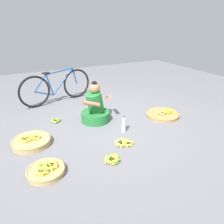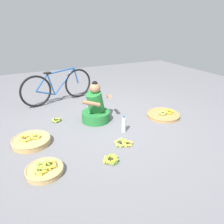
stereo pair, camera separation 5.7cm
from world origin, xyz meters
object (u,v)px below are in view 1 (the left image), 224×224
Objects in this scene: banana_basket_back_center at (163,114)px; loose_bananas_back_left at (112,160)px; water_bottle at (124,124)px; bicycle_leaning at (57,87)px; loose_bananas_near_bicycle at (56,120)px; banana_basket_back_right at (31,142)px; banana_basket_mid_left at (46,170)px; loose_bananas_front_center at (124,143)px; vendor_woman_front at (95,109)px.

banana_basket_back_center reaches higher than loose_bananas_back_left.
bicycle_leaning is at bearing 107.98° from water_bottle.
loose_bananas_near_bicycle is 0.82× the size of loose_bananas_back_left.
banana_basket_mid_left is at bearing -85.74° from banana_basket_back_right.
banana_basket_back_center is at bearing 16.88° from banana_basket_mid_left.
banana_basket_mid_left reaches higher than loose_bananas_front_center.
loose_bananas_back_left is (-1.54, -0.87, -0.01)m from banana_basket_back_center.
loose_bananas_near_bicycle is at bearing 135.94° from water_bottle.
loose_bananas_front_center is at bearing -79.62° from bicycle_leaning.
bicycle_leaning is 8.33× the size of loose_bananas_near_bicycle.
loose_bananas_back_left is at bearing -150.69° from banana_basket_back_center.
banana_basket_back_center is (1.62, -1.72, -0.32)m from bicycle_leaning.
water_bottle is at bearing -10.68° from banana_basket_back_right.
banana_basket_back_center is 2.49m from banana_basket_mid_left.
banana_basket_back_center is 1.77m from loose_bananas_back_left.
bicycle_leaning is 6.87× the size of loose_bananas_back_left.
loose_bananas_near_bicycle is 0.70× the size of water_bottle.
loose_bananas_near_bicycle is (-1.92, 0.69, -0.01)m from banana_basket_back_center.
loose_bananas_front_center is at bearing 7.53° from banana_basket_mid_left.
bicycle_leaning is (-0.37, 1.32, 0.12)m from vendor_woman_front.
bicycle_leaning reaches higher than loose_bananas_front_center.
vendor_woman_front is 1.25m from banana_basket_back_right.
banana_basket_back_right is 1.29m from loose_bananas_back_left.
bicycle_leaning reaches higher than banana_basket_mid_left.
bicycle_leaning is 5.81× the size of loose_bananas_front_center.
water_bottle is (0.21, 0.36, 0.11)m from loose_bananas_front_center.
vendor_woman_front reaches higher than banana_basket_mid_left.
banana_basket_back_right is 2.85× the size of loose_bananas_near_bicycle.
loose_bananas_front_center is (0.72, -1.25, 0.00)m from loose_bananas_near_bicycle.
bicycle_leaning is 2.35m from loose_bananas_front_center.
loose_bananas_back_left is at bearing -46.08° from banana_basket_back_right.
loose_bananas_near_bicycle is (0.46, 1.41, -0.02)m from banana_basket_mid_left.
banana_basket_mid_left is (-0.76, -2.44, -0.31)m from bicycle_leaning.
vendor_woman_front reaches higher than banana_basket_back_right.
banana_basket_mid_left is 1.48m from loose_bananas_near_bicycle.
loose_bananas_front_center is at bearing -154.75° from banana_basket_back_center.
loose_bananas_front_center reaches higher than loose_bananas_near_bicycle.
loose_bananas_front_center is at bearing -87.27° from vendor_woman_front.
bicycle_leaning is 2.93× the size of banana_basket_back_right.
banana_basket_mid_left is 1.62× the size of water_bottle.
bicycle_leaning is 2.57m from banana_basket_mid_left.
banana_basket_back_right is at bearing 169.32° from water_bottle.
banana_basket_mid_left is 1.91× the size of loose_bananas_back_left.
vendor_woman_front reaches higher than loose_bananas_near_bicycle.
banana_basket_back_center reaches higher than loose_bananas_front_center.
vendor_woman_front is 0.76m from loose_bananas_near_bicycle.
loose_bananas_near_bicycle is at bearing 160.34° from banana_basket_back_center.
banana_basket_mid_left is at bearing -107.30° from bicycle_leaning.
loose_bananas_front_center is (0.42, -2.28, -0.33)m from bicycle_leaning.
banana_basket_mid_left is 1.48m from water_bottle.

